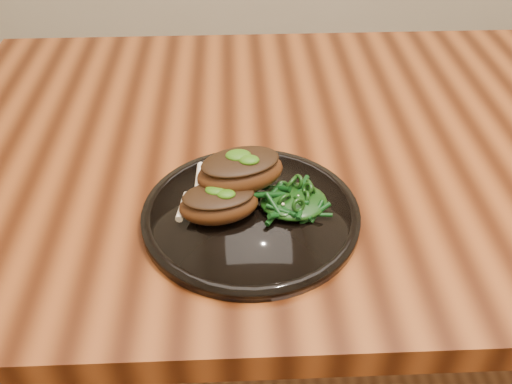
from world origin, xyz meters
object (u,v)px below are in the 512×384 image
plate (251,214)px  greens_heap (294,198)px  desk (432,176)px  lamb_chop_front (218,203)px

plate → greens_heap: size_ratio=3.22×
desk → greens_heap: greens_heap is taller
plate → greens_heap: greens_heap is taller
lamb_chop_front → greens_heap: lamb_chop_front is taller
plate → greens_heap: (0.05, 0.00, 0.02)m
lamb_chop_front → desk: bearing=29.8°
plate → lamb_chop_front: size_ratio=2.55×
lamb_chop_front → greens_heap: bearing=8.8°
desk → plate: 0.37m
desk → greens_heap: 0.33m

